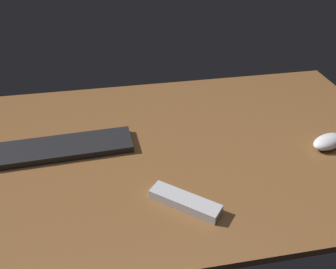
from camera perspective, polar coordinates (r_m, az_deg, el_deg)
The scene contains 4 objects.
desk at distance 109.11cm, azimuth 0.50°, elevation -2.35°, with size 140.00×84.00×2.00cm, color brown.
keyboard at distance 110.95cm, azimuth -16.79°, elevation -2.09°, with size 42.95×11.30×1.94cm, color black.
computer_mouse at distance 117.33cm, azimuth 23.69°, elevation -1.01°, with size 11.15×5.84×3.76cm, color silver.
tv_remote at distance 89.62cm, azimuth 2.66°, elevation -10.37°, with size 17.77×4.57×2.40cm, color #B7B7BC.
Camera 1 is at (-16.80, -85.88, 66.18)cm, focal length 39.23 mm.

